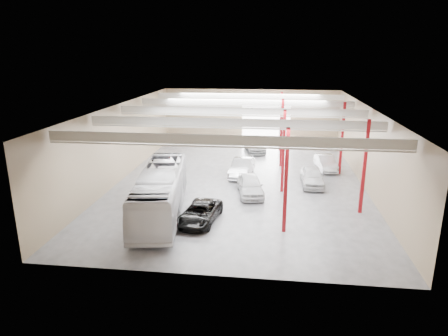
% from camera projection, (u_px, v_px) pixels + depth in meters
% --- Properties ---
extents(depot_shell, '(22.12, 32.12, 7.06)m').
position_uv_depth(depot_shell, '(242.00, 128.00, 35.61)').
color(depot_shell, '#4D4E53').
rests_on(depot_shell, ground).
extents(coach_bus, '(4.61, 12.55, 3.42)m').
position_uv_depth(coach_bus, '(161.00, 192.00, 29.05)').
color(coach_bus, silver).
rests_on(coach_bus, ground).
extents(black_sedan, '(2.90, 5.15, 1.36)m').
position_uv_depth(black_sedan, '(200.00, 213.00, 27.88)').
color(black_sedan, black).
rests_on(black_sedan, ground).
extents(car_row_a, '(2.76, 5.13, 1.66)m').
position_uv_depth(car_row_a, '(250.00, 185.00, 33.18)').
color(car_row_a, silver).
rests_on(car_row_a, ground).
extents(car_row_b, '(2.34, 5.24, 1.67)m').
position_uv_depth(car_row_b, '(242.00, 168.00, 38.26)').
color(car_row_b, '#A9A9AE').
rests_on(car_row_b, ground).
extents(car_row_c, '(3.16, 5.53, 1.51)m').
position_uv_depth(car_row_c, '(255.00, 145.00, 47.69)').
color(car_row_c, gray).
rests_on(car_row_c, ground).
extents(car_right_near, '(2.07, 4.67, 1.49)m').
position_uv_depth(car_right_near, '(326.00, 162.00, 40.34)').
color(car_right_near, silver).
rests_on(car_right_near, ground).
extents(car_right_far, '(1.97, 4.76, 1.61)m').
position_uv_depth(car_right_far, '(312.00, 177.00, 35.58)').
color(car_right_far, silver).
rests_on(car_right_far, ground).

